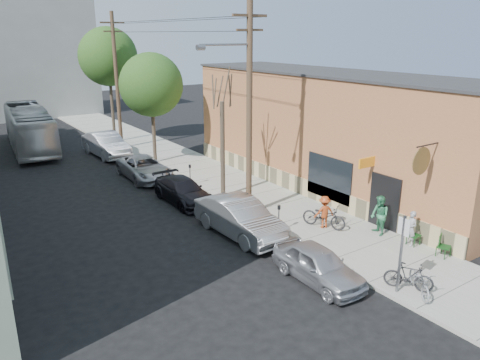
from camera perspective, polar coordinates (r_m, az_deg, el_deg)
ground at (r=18.95m, az=1.90°, el=-9.57°), size 120.00×120.00×0.00m
sidewalk at (r=29.67m, az=-4.15°, el=0.69°), size 4.50×58.00×0.15m
cafe_building at (r=27.13m, az=11.04°, el=5.84°), size 6.60×20.20×6.61m
end_cap_building at (r=56.18m, az=-27.08°, el=12.94°), size 18.00×8.00×12.00m
sign_post at (r=16.57m, az=19.10°, el=-7.71°), size 0.07×0.45×2.80m
parking_meter_near at (r=20.77m, az=4.76°, el=-4.15°), size 0.14×0.14×1.24m
parking_meter_far at (r=27.16m, az=-6.12°, el=1.04°), size 0.14×0.14×1.24m
utility_pole_near at (r=21.67m, az=1.01°, el=8.95°), size 3.57×0.28×10.00m
utility_pole_far at (r=36.65m, az=-14.81°, el=11.77°), size 1.80×0.28×10.00m
tree_bare at (r=24.75m, az=-2.13°, el=3.66°), size 0.24×0.24×5.12m
tree_leafy_mid at (r=31.84m, az=-10.78°, el=11.32°), size 4.18×4.18×7.33m
tree_leafy_far at (r=38.93m, az=-15.77°, el=14.26°), size 4.54×4.54×9.01m
patio_chair_a at (r=20.86m, az=20.42°, el=-6.31°), size 0.54×0.54×0.88m
patio_chair_b at (r=20.25m, az=23.60°, el=-7.44°), size 0.66×0.66×0.88m
patron_grey at (r=20.70m, az=20.14°, el=-5.54°), size 0.51×0.63×1.50m
patron_green at (r=21.27m, az=16.65°, el=-4.18°), size 0.92×1.03×1.77m
cyclist at (r=21.51m, az=10.23°, el=-3.85°), size 1.09×0.84×1.49m
cyclist_bike at (r=21.58m, az=10.21°, el=-4.36°), size 1.48×2.17×1.08m
parked_bike_a at (r=17.34m, az=19.87°, el=-11.00°), size 1.27×1.65×0.99m
parked_bike_b at (r=17.27m, az=21.07°, el=-11.40°), size 1.50×1.79×0.92m
car_0 at (r=17.30m, az=9.51°, el=-10.15°), size 1.64×3.92×1.32m
car_1 at (r=20.70m, az=-0.01°, el=-4.63°), size 1.92×5.07×1.65m
car_2 at (r=24.93m, az=-6.96°, el=-1.32°), size 1.80×4.42×1.28m
car_3 at (r=29.41m, az=-11.57°, el=1.44°), size 2.46×4.97×1.36m
car_4 at (r=35.54m, az=-15.99°, el=4.17°), size 2.10×5.31×1.72m
bus at (r=39.71m, az=-24.29°, el=5.78°), size 3.89×11.90×3.26m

